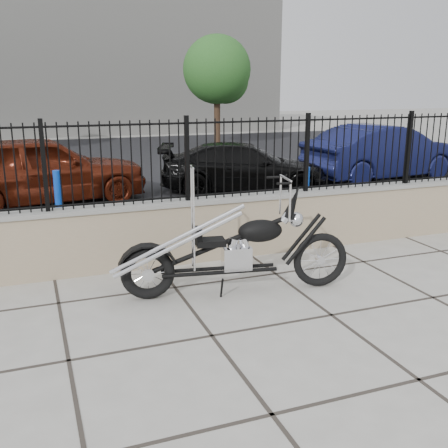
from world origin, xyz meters
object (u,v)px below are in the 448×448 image
car_blue (384,152)px  chopper_motorcycle (232,230)px  car_black (244,167)px  car_red (41,169)px

car_blue → chopper_motorcycle: bearing=126.2°
car_black → chopper_motorcycle: bearing=175.9°
car_red → car_black: bearing=-101.6°
chopper_motorcycle → car_black: (2.76, 6.18, -0.24)m
chopper_motorcycle → car_black: 6.77m
car_red → car_black: car_red is taller
chopper_motorcycle → car_red: bearing=117.8°
car_black → car_blue: 4.37m
chopper_motorcycle → car_black: size_ratio=0.68×
chopper_motorcycle → car_black: bearing=75.8°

